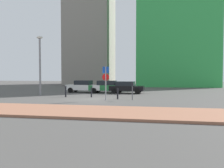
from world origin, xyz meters
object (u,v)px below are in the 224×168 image
(parking_meter, at_px, (132,89))
(traffic_bollard_mid, at_px, (66,92))
(parked_car_green, at_px, (107,86))
(traffic_bollard_near, at_px, (91,92))
(parked_car_white, at_px, (84,86))
(street_lamp, at_px, (40,60))
(traffic_bollard_far, at_px, (118,94))
(parking_sign_post, at_px, (106,79))
(parked_car_black, at_px, (126,87))

(parking_meter, bearing_deg, traffic_bollard_mid, 167.43)
(parked_car_green, distance_m, traffic_bollard_near, 5.80)
(parked_car_white, bearing_deg, street_lamp, -122.54)
(parked_car_green, bearing_deg, traffic_bollard_far, -70.92)
(street_lamp, relative_size, traffic_bollard_near, 6.47)
(parking_meter, bearing_deg, parking_sign_post, -162.49)
(parking_sign_post, relative_size, street_lamp, 0.47)
(parking_meter, relative_size, traffic_bollard_near, 1.55)
(parked_car_black, distance_m, street_lamp, 10.40)
(parked_car_green, height_order, traffic_bollard_near, parked_car_green)
(parking_sign_post, height_order, street_lamp, street_lamp)
(traffic_bollard_mid, relative_size, traffic_bollard_far, 1.10)
(traffic_bollard_far, bearing_deg, traffic_bollard_near, 153.51)
(parked_car_black, height_order, traffic_bollard_far, parked_car_black)
(traffic_bollard_near, bearing_deg, parked_car_white, 113.82)
(parking_sign_post, bearing_deg, street_lamp, 157.60)
(parked_car_black, bearing_deg, parking_meter, -79.12)
(parked_car_white, bearing_deg, parking_sign_post, -61.31)
(parked_car_white, bearing_deg, parked_car_black, -2.70)
(parked_car_black, height_order, traffic_bollard_near, parked_car_black)
(parking_sign_post, relative_size, parking_meter, 1.94)
(parked_car_white, relative_size, parking_meter, 3.03)
(parked_car_green, relative_size, traffic_bollard_near, 4.38)
(parked_car_white, xyz_separation_m, parking_meter, (6.82, -7.66, 0.20))
(parking_sign_post, bearing_deg, traffic_bollard_near, 128.31)
(parked_car_white, xyz_separation_m, street_lamp, (-3.27, -5.13, 3.01))
(traffic_bollard_near, xyz_separation_m, traffic_bollard_mid, (-2.57, -0.31, 0.06))
(parked_car_green, bearing_deg, parking_meter, -63.07)
(parked_car_black, bearing_deg, street_lamp, -150.65)
(parked_car_white, distance_m, traffic_bollard_far, 9.08)
(parking_sign_post, height_order, traffic_bollard_far, parking_sign_post)
(parked_car_black, relative_size, traffic_bollard_far, 4.17)
(parked_car_green, height_order, traffic_bollard_far, parked_car_green)
(parked_car_white, height_order, traffic_bollard_far, parked_car_white)
(street_lamp, relative_size, traffic_bollard_mid, 5.79)
(traffic_bollard_near, bearing_deg, parked_car_black, 63.13)
(parking_sign_post, relative_size, traffic_bollard_far, 2.96)
(traffic_bollard_mid, bearing_deg, street_lamp, 162.88)
(parked_car_black, relative_size, street_lamp, 0.66)
(parked_car_white, distance_m, parked_car_green, 2.95)
(parking_meter, relative_size, street_lamp, 0.24)
(parked_car_white, distance_m, traffic_bollard_mid, 6.15)
(parking_sign_post, xyz_separation_m, parking_meter, (2.24, 0.71, -0.88))
(street_lamp, distance_m, traffic_bollard_near, 6.74)
(parked_car_green, xyz_separation_m, parked_car_black, (2.44, -0.21, -0.03))
(traffic_bollard_near, distance_m, traffic_bollard_mid, 2.59)
(parked_car_white, distance_m, parking_sign_post, 9.60)
(parked_car_black, xyz_separation_m, parking_sign_post, (-0.82, -8.11, 1.10))
(parked_car_black, height_order, street_lamp, street_lamp)
(parked_car_white, xyz_separation_m, traffic_bollard_mid, (0.01, -6.14, -0.23))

